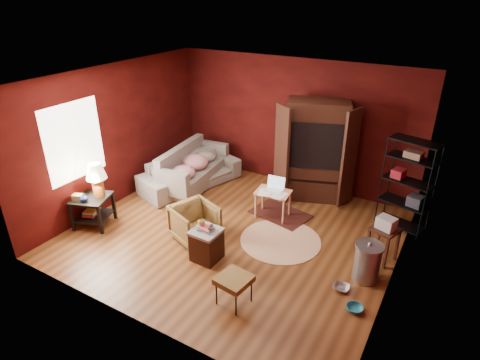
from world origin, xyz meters
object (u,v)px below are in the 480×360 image
object	(u,v)px
side_table	(94,189)
tv_armoire	(315,149)
sofa	(190,168)
hamper	(207,244)
wire_shelving	(409,182)
armchair	(195,221)
laptop_desk	(273,194)

from	to	relation	value
side_table	tv_armoire	size ratio (longest dim) A/B	0.58
sofa	hamper	size ratio (longest dim) A/B	3.60
sofa	tv_armoire	size ratio (longest dim) A/B	1.09
side_table	wire_shelving	world-z (taller)	wire_shelving
sofa	armchair	bearing A→B (deg)	-123.81
sofa	side_table	world-z (taller)	side_table
sofa	hamper	bearing A→B (deg)	-120.45
hamper	wire_shelving	size ratio (longest dim) A/B	0.36
sofa	side_table	size ratio (longest dim) A/B	1.88
laptop_desk	tv_armoire	bearing A→B (deg)	67.40
armchair	hamper	bearing A→B (deg)	-105.77
tv_armoire	wire_shelving	size ratio (longest dim) A/B	1.20
laptop_desk	hamper	bearing A→B (deg)	-106.32
side_table	wire_shelving	bearing A→B (deg)	28.51
hamper	armchair	bearing A→B (deg)	143.29
sofa	wire_shelving	bearing A→B (deg)	-65.46
sofa	side_table	xyz separation A→B (m)	(-0.56, -2.16, 0.28)
wire_shelving	laptop_desk	bearing A→B (deg)	-144.95
sofa	side_table	bearing A→B (deg)	-177.01
laptop_desk	tv_armoire	xyz separation A→B (m)	(0.36, 1.17, 0.59)
tv_armoire	wire_shelving	world-z (taller)	tv_armoire
hamper	tv_armoire	distance (m)	3.13
side_table	tv_armoire	bearing A→B (deg)	44.52
sofa	laptop_desk	size ratio (longest dim) A/B	2.85
armchair	sofa	bearing A→B (deg)	59.66
hamper	wire_shelving	distance (m)	3.73
hamper	laptop_desk	size ratio (longest dim) A/B	0.79
armchair	wire_shelving	world-z (taller)	wire_shelving
side_table	laptop_desk	bearing A→B (deg)	34.52
side_table	armchair	bearing A→B (deg)	14.83
laptop_desk	wire_shelving	bearing A→B (deg)	14.69
sofa	armchair	world-z (taller)	sofa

